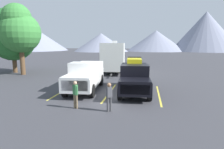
{
  "coord_description": "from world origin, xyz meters",
  "views": [
    {
      "loc": [
        2.63,
        -12.67,
        3.63
      ],
      "look_at": [
        0.0,
        1.98,
        1.2
      ],
      "focal_mm": 30.76,
      "sensor_mm": 36.0,
      "label": 1
    }
  ],
  "objects_px": {
    "pickup_truck_a": "(86,75)",
    "person_a": "(75,93)",
    "pickup_truck_b": "(134,76)",
    "camper_trailer_a": "(114,56)",
    "person_b": "(109,95)"
  },
  "relations": [
    {
      "from": "pickup_truck_a",
      "to": "person_a",
      "type": "xyz_separation_m",
      "value": [
        0.79,
        -4.31,
        -0.28
      ]
    },
    {
      "from": "pickup_truck_b",
      "to": "camper_trailer_a",
      "type": "bearing_deg",
      "value": 108.02
    },
    {
      "from": "person_a",
      "to": "camper_trailer_a",
      "type": "bearing_deg",
      "value": 90.92
    },
    {
      "from": "pickup_truck_a",
      "to": "person_a",
      "type": "distance_m",
      "value": 4.39
    },
    {
      "from": "person_b",
      "to": "camper_trailer_a",
      "type": "bearing_deg",
      "value": 98.58
    },
    {
      "from": "person_a",
      "to": "pickup_truck_b",
      "type": "bearing_deg",
      "value": 55.67
    },
    {
      "from": "pickup_truck_b",
      "to": "person_a",
      "type": "relative_size",
      "value": 3.75
    },
    {
      "from": "person_a",
      "to": "person_b",
      "type": "relative_size",
      "value": 1.0
    },
    {
      "from": "pickup_truck_b",
      "to": "person_a",
      "type": "xyz_separation_m",
      "value": [
        -2.99,
        -4.38,
        -0.29
      ]
    },
    {
      "from": "camper_trailer_a",
      "to": "pickup_truck_a",
      "type": "bearing_deg",
      "value": -93.22
    },
    {
      "from": "pickup_truck_b",
      "to": "person_a",
      "type": "height_order",
      "value": "pickup_truck_b"
    },
    {
      "from": "pickup_truck_b",
      "to": "camper_trailer_a",
      "type": "xyz_separation_m",
      "value": [
        -3.22,
        9.89,
        0.89
      ]
    },
    {
      "from": "pickup_truck_a",
      "to": "person_b",
      "type": "height_order",
      "value": "pickup_truck_a"
    },
    {
      "from": "pickup_truck_b",
      "to": "person_a",
      "type": "distance_m",
      "value": 5.31
    },
    {
      "from": "pickup_truck_a",
      "to": "pickup_truck_b",
      "type": "xyz_separation_m",
      "value": [
        3.78,
        0.07,
        0.01
      ]
    }
  ]
}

